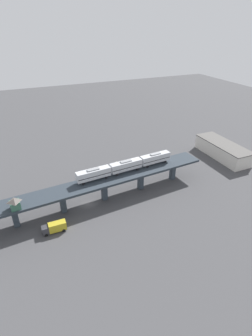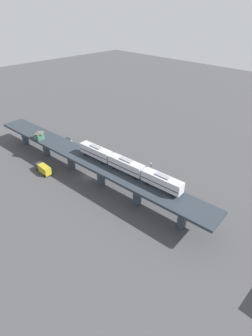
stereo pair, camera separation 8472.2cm
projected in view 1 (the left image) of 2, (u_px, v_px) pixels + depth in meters
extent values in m
plane|color=#424244|center=(88.00, 204.00, 91.85)|extent=(400.00, 400.00, 0.00)
cube|color=#283039|center=(86.00, 186.00, 88.07)|extent=(15.89, 92.38, 0.80)
cube|color=#333D47|center=(15.00, 217.00, 80.37)|extent=(1.94, 1.94, 7.33)
cube|color=#333D47|center=(63.00, 203.00, 86.55)|extent=(1.94, 1.94, 7.33)
cube|color=#333D47|center=(104.00, 191.00, 92.74)|extent=(1.94, 1.94, 7.33)
cube|color=#333D47|center=(141.00, 180.00, 98.92)|extent=(1.94, 1.94, 7.33)
cube|color=#333D47|center=(173.00, 171.00, 105.10)|extent=(1.94, 1.94, 7.33)
cube|color=silver|center=(93.00, 174.00, 89.10)|extent=(3.77, 12.19, 3.10)
cube|color=black|center=(93.00, 175.00, 89.25)|extent=(3.79, 11.95, 0.24)
cube|color=gray|center=(93.00, 169.00, 88.26)|extent=(1.74, 4.30, 0.36)
cylinder|color=black|center=(81.00, 181.00, 89.32)|extent=(0.29, 0.86, 0.84)
cylinder|color=black|center=(83.00, 184.00, 87.49)|extent=(0.29, 0.86, 0.84)
cylinder|color=black|center=(104.00, 175.00, 92.79)|extent=(0.29, 0.86, 0.84)
cylinder|color=black|center=(106.00, 178.00, 90.96)|extent=(0.29, 0.86, 0.84)
cube|color=silver|center=(126.00, 165.00, 94.30)|extent=(3.77, 12.19, 3.10)
cube|color=black|center=(126.00, 166.00, 94.44)|extent=(3.79, 11.95, 0.24)
cube|color=gray|center=(126.00, 161.00, 93.45)|extent=(1.74, 4.30, 0.36)
cylinder|color=black|center=(114.00, 172.00, 94.52)|extent=(0.29, 0.86, 0.84)
cylinder|color=black|center=(117.00, 175.00, 92.69)|extent=(0.29, 0.86, 0.84)
cylinder|color=black|center=(134.00, 167.00, 97.98)|extent=(0.29, 0.86, 0.84)
cylinder|color=black|center=(138.00, 169.00, 96.15)|extent=(0.29, 0.86, 0.84)
cube|color=silver|center=(155.00, 158.00, 99.49)|extent=(3.77, 12.19, 3.10)
cube|color=black|center=(155.00, 159.00, 99.64)|extent=(3.79, 11.95, 0.24)
cube|color=gray|center=(155.00, 154.00, 98.64)|extent=(1.74, 4.30, 0.36)
cylinder|color=black|center=(144.00, 164.00, 99.71)|extent=(0.29, 0.86, 0.84)
cylinder|color=black|center=(147.00, 167.00, 97.88)|extent=(0.29, 0.86, 0.84)
cylinder|color=black|center=(162.00, 159.00, 103.17)|extent=(0.29, 0.86, 0.84)
cylinder|color=black|center=(166.00, 162.00, 101.34)|extent=(0.29, 0.86, 0.84)
cube|color=#33604C|center=(15.00, 205.00, 76.09)|extent=(3.02, 3.02, 2.50)
pyramid|color=#4C4742|center=(14.00, 200.00, 75.26)|extent=(3.47, 3.47, 0.90)
cube|color=silver|center=(4.00, 205.00, 90.29)|extent=(2.02, 4.48, 0.80)
cube|color=#1E2328|center=(3.00, 203.00, 89.86)|extent=(1.75, 2.28, 0.76)
cylinder|color=black|center=(0.00, 205.00, 90.74)|extent=(0.27, 0.67, 0.66)
cylinder|color=black|center=(0.00, 208.00, 89.35)|extent=(0.27, 0.67, 0.66)
cylinder|color=black|center=(9.00, 204.00, 91.62)|extent=(0.27, 0.67, 0.66)
cylinder|color=black|center=(9.00, 206.00, 90.22)|extent=(0.27, 0.67, 0.66)
cube|color=#B7BABF|center=(130.00, 175.00, 107.62)|extent=(1.96, 4.46, 0.80)
cube|color=#1E2328|center=(130.00, 174.00, 107.18)|extent=(1.72, 2.26, 0.76)
cylinder|color=black|center=(126.00, 176.00, 107.95)|extent=(0.26, 0.67, 0.66)
cylinder|color=black|center=(128.00, 178.00, 106.60)|extent=(0.26, 0.67, 0.66)
cylinder|color=black|center=(133.00, 174.00, 109.02)|extent=(0.26, 0.67, 0.66)
cylinder|color=black|center=(134.00, 176.00, 107.68)|extent=(0.26, 0.67, 0.66)
cube|color=#233D93|center=(105.00, 180.00, 104.40)|extent=(2.58, 4.66, 0.80)
cube|color=#1E2328|center=(104.00, 179.00, 103.95)|extent=(2.02, 2.47, 0.76)
cylinder|color=black|center=(101.00, 181.00, 104.51)|extent=(0.36, 0.69, 0.66)
cylinder|color=black|center=(103.00, 183.00, 103.28)|extent=(0.36, 0.69, 0.66)
cylinder|color=black|center=(107.00, 179.00, 105.91)|extent=(0.36, 0.69, 0.66)
cylinder|color=black|center=(109.00, 181.00, 104.68)|extent=(0.36, 0.69, 0.66)
cube|color=#333338|center=(45.00, 230.00, 78.09)|extent=(2.21, 2.01, 2.30)
cube|color=gold|center=(57.00, 226.00, 79.24)|extent=(2.33, 5.21, 2.70)
cylinder|color=black|center=(45.00, 231.00, 79.45)|extent=(0.35, 1.00, 1.00)
cylinder|color=black|center=(46.00, 235.00, 77.86)|extent=(0.35, 1.00, 1.00)
cylinder|color=black|center=(62.00, 226.00, 81.26)|extent=(0.35, 1.00, 1.00)
cylinder|color=black|center=(64.00, 230.00, 79.60)|extent=(0.35, 1.00, 1.00)
cylinder|color=black|center=(117.00, 169.00, 106.86)|extent=(0.20, 0.20, 6.50)
sphere|color=beige|center=(116.00, 162.00, 105.16)|extent=(0.44, 0.44, 0.44)
cube|color=beige|center=(222.00, 150.00, 122.72)|extent=(28.01, 10.02, 6.40)
cube|color=#595654|center=(224.00, 144.00, 121.05)|extent=(28.57, 10.22, 0.40)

